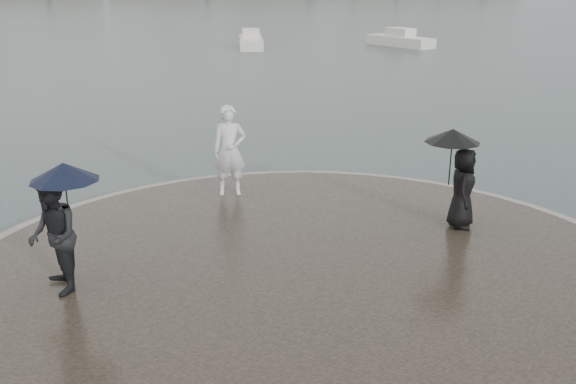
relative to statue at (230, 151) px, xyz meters
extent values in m
cylinder|color=gray|center=(0.49, -4.60, -1.20)|extent=(12.50, 12.50, 0.32)
cylinder|color=#2D261E|center=(0.49, -4.60, -1.18)|extent=(11.90, 11.90, 0.36)
imported|color=silver|center=(0.00, 0.00, 0.00)|extent=(0.80, 0.59, 2.01)
imported|color=black|center=(-3.35, -3.96, -0.08)|extent=(0.90, 1.04, 1.84)
cylinder|color=black|center=(-3.10, -3.86, 0.35)|extent=(0.02, 0.02, 0.90)
cone|color=black|center=(-3.10, -3.86, 0.90)|extent=(1.04, 1.04, 0.28)
imported|color=black|center=(4.02, -3.05, -0.22)|extent=(0.81, 0.91, 1.57)
cylinder|color=black|center=(3.77, -2.95, 0.30)|extent=(0.02, 0.02, 0.90)
cone|color=black|center=(3.77, -2.95, 0.82)|extent=(1.05, 1.05, 0.26)
cube|color=silver|center=(17.58, 30.81, -1.11)|extent=(3.60, 5.69, 0.90)
cube|color=silver|center=(17.58, 30.81, -0.51)|extent=(1.88, 2.31, 0.90)
cube|color=silver|center=(6.85, 32.66, -1.11)|extent=(2.50, 5.69, 0.90)
cube|color=silver|center=(6.85, 32.66, -0.51)|extent=(1.52, 2.17, 0.90)
camera|label=1|loc=(-2.10, -13.55, 3.70)|focal=40.00mm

